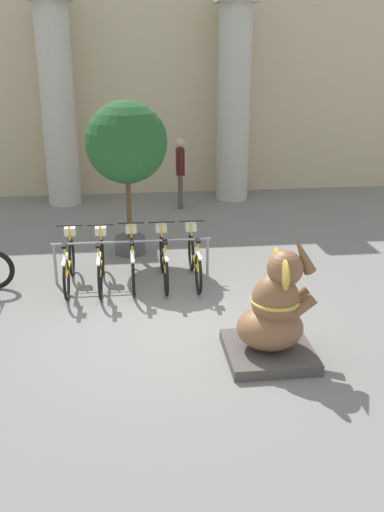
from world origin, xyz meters
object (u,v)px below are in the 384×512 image
object	(u,v)px
person_pedestrian	(180,166)
potted_tree	(126,146)
bicycle_0	(69,264)
bicycle_2	(133,261)
bicycle_4	(194,259)
elephant_statue	(274,316)
bicycle_1	(101,264)
bicycle_3	(164,260)

from	to	relation	value
person_pedestrian	potted_tree	distance (m)	3.74
bicycle_0	bicycle_2	world-z (taller)	same
bicycle_0	bicycle_2	xyz separation A→B (m)	(1.10, 0.02, 0.00)
bicycle_4	potted_tree	size ratio (longest dim) A/B	0.58
bicycle_4	person_pedestrian	xyz separation A→B (m)	(0.22, 4.89, 0.69)
elephant_statue	bicycle_0	bearing A→B (deg)	136.42
bicycle_1	bicycle_4	distance (m)	1.65
bicycle_0	bicycle_3	distance (m)	1.65
elephant_statue	bicycle_2	bearing A→B (deg)	123.08
bicycle_2	bicycle_4	distance (m)	1.10
bicycle_1	bicycle_4	size ratio (longest dim) A/B	1.00
bicycle_2	potted_tree	distance (m)	2.37
bicycle_1	bicycle_3	distance (m)	1.10
bicycle_3	elephant_statue	xyz separation A→B (m)	(1.28, -2.80, 0.20)
bicycle_1	person_pedestrian	size ratio (longest dim) A/B	0.98
person_pedestrian	elephant_statue	bearing A→B (deg)	-86.26
bicycle_0	person_pedestrian	distance (m)	5.52
elephant_statue	person_pedestrian	world-z (taller)	person_pedestrian
elephant_statue	person_pedestrian	bearing A→B (deg)	93.74
bicycle_1	elephant_statue	world-z (taller)	elephant_statue
bicycle_0	bicycle_4	xyz separation A→B (m)	(2.21, 0.01, 0.00)
bicycle_2	potted_tree	size ratio (longest dim) A/B	0.58
person_pedestrian	bicycle_0	bearing A→B (deg)	-116.34
bicycle_3	bicycle_2	bearing A→B (deg)	179.00
bicycle_2	potted_tree	bearing A→B (deg)	90.86
elephant_statue	potted_tree	size ratio (longest dim) A/B	0.59
bicycle_1	potted_tree	distance (m)	2.47
bicycle_1	bicycle_4	bearing A→B (deg)	1.67
bicycle_2	elephant_statue	bearing A→B (deg)	-56.92
bicycle_1	elephant_statue	size ratio (longest dim) A/B	0.99
bicycle_2	person_pedestrian	distance (m)	5.11
bicycle_3	bicycle_1	bearing A→B (deg)	-177.67
bicycle_3	bicycle_4	bearing A→B (deg)	0.37
bicycle_3	bicycle_4	world-z (taller)	same
bicycle_3	person_pedestrian	xyz separation A→B (m)	(0.78, 4.90, 0.69)
bicycle_2	bicycle_3	size ratio (longest dim) A/B	1.00
bicycle_4	potted_tree	bearing A→B (deg)	125.45
bicycle_1	potted_tree	bearing A→B (deg)	72.07
bicycle_0	bicycle_4	bearing A→B (deg)	0.31
bicycle_1	bicycle_2	distance (m)	0.55
bicycle_0	elephant_statue	world-z (taller)	elephant_statue
bicycle_0	bicycle_3	size ratio (longest dim) A/B	1.00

